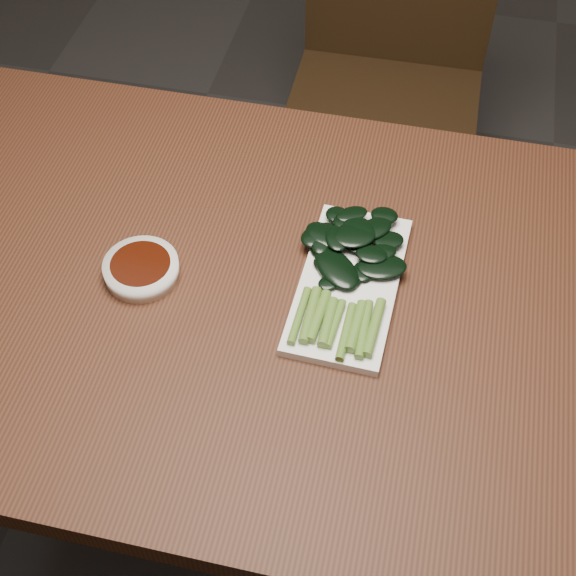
{
  "coord_description": "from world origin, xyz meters",
  "views": [
    {
      "loc": [
        0.17,
        -0.7,
        1.65
      ],
      "look_at": [
        0.01,
        -0.0,
        0.76
      ],
      "focal_mm": 50.0,
      "sensor_mm": 36.0,
      "label": 1
    }
  ],
  "objects_px": {
    "table": "(279,319)",
    "sauce_bowl": "(141,269)",
    "chair_far": "(388,74)",
    "gai_lan": "(346,264)",
    "serving_plate": "(349,284)"
  },
  "relations": [
    {
      "from": "chair_far",
      "to": "gai_lan",
      "type": "height_order",
      "value": "chair_far"
    },
    {
      "from": "sauce_bowl",
      "to": "serving_plate",
      "type": "xyz_separation_m",
      "value": [
        0.3,
        0.04,
        -0.01
      ]
    },
    {
      "from": "table",
      "to": "chair_far",
      "type": "height_order",
      "value": "chair_far"
    },
    {
      "from": "sauce_bowl",
      "to": "gai_lan",
      "type": "xyz_separation_m",
      "value": [
        0.29,
        0.06,
        0.01
      ]
    },
    {
      "from": "table",
      "to": "chair_far",
      "type": "relative_size",
      "value": 1.57
    },
    {
      "from": "table",
      "to": "sauce_bowl",
      "type": "height_order",
      "value": "sauce_bowl"
    },
    {
      "from": "table",
      "to": "gai_lan",
      "type": "height_order",
      "value": "gai_lan"
    },
    {
      "from": "sauce_bowl",
      "to": "serving_plate",
      "type": "bearing_deg",
      "value": 8.24
    },
    {
      "from": "serving_plate",
      "to": "sauce_bowl",
      "type": "bearing_deg",
      "value": -171.76
    },
    {
      "from": "chair_far",
      "to": "gai_lan",
      "type": "bearing_deg",
      "value": -88.45
    },
    {
      "from": "sauce_bowl",
      "to": "serving_plate",
      "type": "relative_size",
      "value": 0.38
    },
    {
      "from": "chair_far",
      "to": "table",
      "type": "bearing_deg",
      "value": -94.23
    },
    {
      "from": "chair_far",
      "to": "serving_plate",
      "type": "relative_size",
      "value": 3.12
    },
    {
      "from": "table",
      "to": "serving_plate",
      "type": "distance_m",
      "value": 0.13
    },
    {
      "from": "table",
      "to": "gai_lan",
      "type": "bearing_deg",
      "value": 28.36
    }
  ]
}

